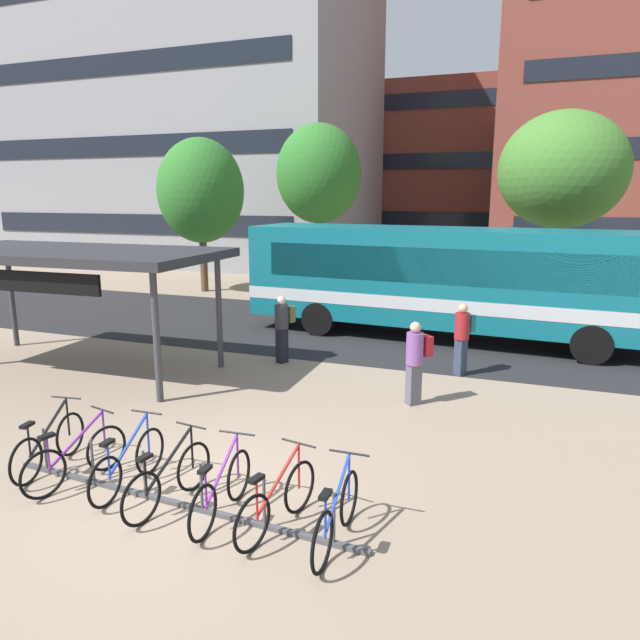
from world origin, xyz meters
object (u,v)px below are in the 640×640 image
(transit_shelter, at_px, (66,257))
(commuter_olive_pack_0, at_px, (283,324))
(parked_bicycle_blue_2, at_px, (129,464))
(parked_bicycle_purple_4, at_px, (222,491))
(city_bus, at_px, (455,279))
(parked_bicycle_purple_1, at_px, (76,459))
(street_tree_3, at_px, (319,174))
(street_tree_1, at_px, (563,170))
(commuter_red_pack_2, at_px, (416,357))
(street_tree_0, at_px, (201,191))
(parked_bicycle_black_3, at_px, (169,480))
(parked_bicycle_red_5, at_px, (277,502))
(parked_bicycle_blue_6, at_px, (337,516))
(commuter_teal_pack_1, at_px, (463,334))
(parked_bicycle_black_0, at_px, (49,445))

(transit_shelter, bearing_deg, commuter_olive_pack_0, 26.13)
(parked_bicycle_blue_2, distance_m, parked_bicycle_purple_4, 1.65)
(city_bus, bearing_deg, parked_bicycle_purple_1, -106.46)
(city_bus, bearing_deg, street_tree_3, 134.52)
(transit_shelter, relative_size, street_tree_1, 1.04)
(parked_bicycle_purple_1, distance_m, parked_bicycle_purple_4, 2.45)
(city_bus, height_order, commuter_red_pack_2, city_bus)
(commuter_red_pack_2, bearing_deg, parked_bicycle_purple_1, 4.80)
(street_tree_0, bearing_deg, parked_bicycle_black_3, -59.81)
(parked_bicycle_purple_1, height_order, parked_bicycle_black_3, same)
(parked_bicycle_purple_1, relative_size, parked_bicycle_purple_4, 0.98)
(parked_bicycle_red_5, distance_m, parked_bicycle_blue_6, 0.80)
(parked_bicycle_blue_2, distance_m, commuter_red_pack_2, 5.81)
(parked_bicycle_red_5, height_order, commuter_teal_pack_1, commuter_teal_pack_1)
(parked_bicycle_purple_1, bearing_deg, commuter_red_pack_2, -25.02)
(parked_bicycle_purple_4, relative_size, street_tree_1, 0.25)
(parked_bicycle_blue_2, relative_size, street_tree_3, 0.24)
(parked_bicycle_purple_4, xyz_separation_m, street_tree_0, (-9.98, 15.75, 3.90))
(parked_bicycle_purple_4, distance_m, street_tree_1, 17.84)
(commuter_olive_pack_0, relative_size, commuter_red_pack_2, 1.00)
(commuter_olive_pack_0, bearing_deg, parked_bicycle_black_3, 34.35)
(commuter_teal_pack_1, height_order, street_tree_3, street_tree_3)
(transit_shelter, relative_size, commuter_teal_pack_1, 4.30)
(parked_bicycle_purple_4, distance_m, street_tree_0, 19.05)
(parked_bicycle_blue_2, distance_m, transit_shelter, 7.03)
(parked_bicycle_purple_4, bearing_deg, commuter_teal_pack_1, -19.14)
(parked_bicycle_purple_4, height_order, street_tree_0, street_tree_0)
(parked_bicycle_purple_4, relative_size, parked_bicycle_blue_6, 1.00)
(parked_bicycle_black_0, distance_m, commuter_red_pack_2, 6.70)
(commuter_red_pack_2, bearing_deg, city_bus, -136.39)
(parked_bicycle_black_0, distance_m, commuter_teal_pack_1, 8.86)
(transit_shelter, distance_m, street_tree_0, 11.80)
(commuter_olive_pack_0, height_order, street_tree_1, street_tree_1)
(parked_bicycle_black_3, bearing_deg, street_tree_1, -9.54)
(commuter_olive_pack_0, bearing_deg, parked_bicycle_red_5, 46.42)
(parked_bicycle_red_5, bearing_deg, street_tree_3, 29.87)
(parked_bicycle_blue_2, xyz_separation_m, street_tree_3, (-4.33, 19.05, 4.66))
(parked_bicycle_black_0, bearing_deg, street_tree_0, 15.39)
(parked_bicycle_blue_2, bearing_deg, parked_bicycle_red_5, -97.08)
(transit_shelter, relative_size, street_tree_0, 1.13)
(city_bus, height_order, commuter_olive_pack_0, city_bus)
(transit_shelter, xyz_separation_m, street_tree_1, (10.83, 12.19, 2.24))
(parked_bicycle_red_5, xyz_separation_m, commuter_red_pack_2, (0.69, 5.07, 0.59))
(street_tree_3, bearing_deg, parked_bicycle_black_0, -81.66)
(commuter_olive_pack_0, bearing_deg, transit_shelter, -39.30)
(city_bus, distance_m, parked_bicycle_black_3, 11.12)
(parked_bicycle_red_5, xyz_separation_m, street_tree_3, (-6.75, 19.26, 4.66))
(parked_bicycle_black_3, bearing_deg, city_bus, -4.61)
(parked_bicycle_red_5, xyz_separation_m, street_tree_1, (3.39, 16.73, 4.58))
(parked_bicycle_black_0, xyz_separation_m, street_tree_1, (7.35, 16.44, 4.58))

